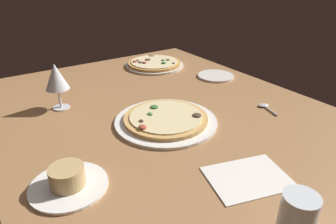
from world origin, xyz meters
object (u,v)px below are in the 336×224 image
(pizza_side, at_px, (154,64))
(paper_menu, at_px, (248,178))
(water_glass, at_px, (296,221))
(side_plate, at_px, (216,76))
(wine_glass_far, at_px, (56,78))
(pizza_main, at_px, (166,120))
(ramekin_on_saucer, at_px, (68,181))
(spoon, at_px, (265,107))

(pizza_side, relative_size, paper_menu, 1.51)
(water_glass, bearing_deg, pizza_side, -17.96)
(water_glass, bearing_deg, side_plate, -32.83)
(wine_glass_far, bearing_deg, water_glass, -166.78)
(pizza_main, distance_m, wine_glass_far, 0.41)
(ramekin_on_saucer, xyz_separation_m, paper_menu, (-0.21, -0.38, -0.02))
(pizza_side, height_order, wine_glass_far, wine_glass_far)
(paper_menu, bearing_deg, pizza_side, -1.33)
(side_plate, bearing_deg, ramekin_on_saucer, 115.38)
(wine_glass_far, height_order, side_plate, wine_glass_far)
(ramekin_on_saucer, relative_size, water_glass, 1.75)
(pizza_main, xyz_separation_m, side_plate, (0.24, -0.44, -0.01))
(pizza_main, bearing_deg, ramekin_on_saucer, 110.82)
(wine_glass_far, height_order, spoon, wine_glass_far)
(pizza_main, height_order, pizza_side, same)
(wine_glass_far, height_order, water_glass, wine_glass_far)
(wine_glass_far, height_order, paper_menu, wine_glass_far)
(wine_glass_far, bearing_deg, pizza_side, -66.89)
(water_glass, relative_size, spoon, 1.04)
(pizza_side, height_order, spoon, pizza_side)
(wine_glass_far, xyz_separation_m, paper_menu, (-0.66, -0.26, -0.11))
(pizza_side, height_order, side_plate, pizza_side)
(pizza_side, height_order, paper_menu, pizza_side)
(pizza_main, height_order, wine_glass_far, wine_glass_far)
(paper_menu, bearing_deg, water_glass, 174.94)
(pizza_main, distance_m, pizza_side, 0.61)
(wine_glass_far, bearing_deg, ramekin_on_saucer, 165.79)
(ramekin_on_saucer, xyz_separation_m, side_plate, (0.38, -0.80, -0.02))
(wine_glass_far, bearing_deg, side_plate, -95.36)
(wine_glass_far, distance_m, side_plate, 0.70)
(pizza_side, bearing_deg, water_glass, 162.04)
(pizza_main, distance_m, water_glass, 0.53)
(side_plate, relative_size, paper_menu, 0.85)
(ramekin_on_saucer, distance_m, side_plate, 0.89)
(spoon, bearing_deg, pizza_main, 73.50)
(pizza_main, height_order, water_glass, water_glass)
(paper_menu, bearing_deg, spoon, -39.37)
(water_glass, bearing_deg, wine_glass_far, 13.22)
(ramekin_on_saucer, height_order, wine_glass_far, wine_glass_far)
(water_glass, distance_m, spoon, 0.60)
(side_plate, bearing_deg, water_glass, 147.17)
(spoon, bearing_deg, paper_menu, 124.62)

